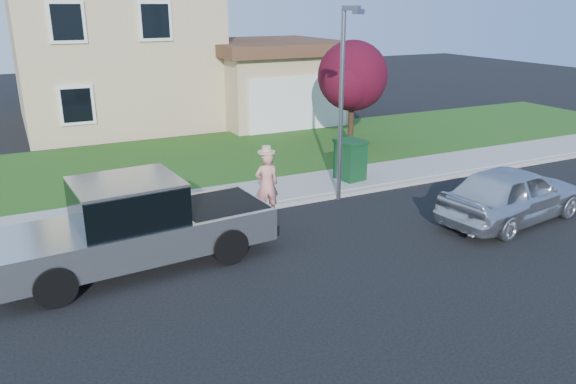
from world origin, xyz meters
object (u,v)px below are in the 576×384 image
Objects in this scene: street_lamp at (343,94)px; sedan at (512,194)px; trash_bin at (350,159)px; ornamental_tree at (353,79)px; pickup_truck at (135,226)px; woman at (267,183)px.

sedan is at bearing -59.29° from street_lamp.
ornamental_tree is at bearing 49.18° from trash_bin.
pickup_truck is 11.69m from ornamental_tree.
sedan is at bearing 158.73° from woman.
pickup_truck is at bearing -145.07° from ornamental_tree.
street_lamp is at bearing -125.38° from ornamental_tree.
sedan is 8.47m from ornamental_tree.
sedan is at bearing -73.99° from trash_bin.
ornamental_tree is 4.90m from trash_bin.
woman is 1.52× the size of trash_bin.
woman is at bearing -138.69° from ornamental_tree.
trash_bin is at bearing 15.55° from sedan.
street_lamp is at bearing 11.09° from pickup_truck.
ornamental_tree is 3.22× the size of trash_bin.
trash_bin is (-1.96, 4.43, 0.04)m from sedan.
street_lamp is at bearing -140.40° from trash_bin.
sedan is 4.85m from trash_bin.
trash_bin is 0.23× the size of street_lamp.
woman reaches higher than trash_bin.
trash_bin is (7.01, 2.81, -0.11)m from pickup_truck.
woman is (3.65, 1.50, -0.01)m from pickup_truck.
ornamental_tree reaches higher than sedan.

